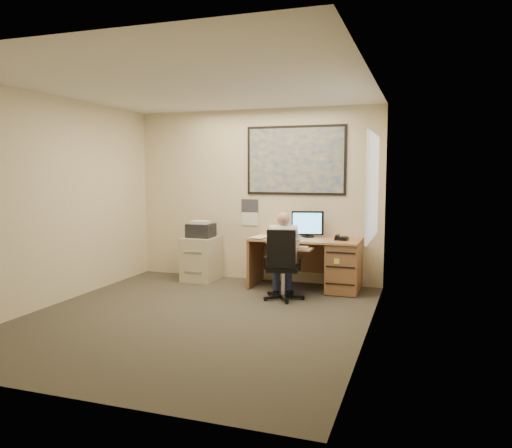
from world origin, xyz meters
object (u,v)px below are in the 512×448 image
(filing_cabinet, at_px, (201,255))
(office_chair, at_px, (282,279))
(desk, at_px, (328,260))
(person, at_px, (284,256))

(filing_cabinet, height_order, office_chair, office_chair)
(filing_cabinet, bearing_deg, desk, -0.69)
(desk, relative_size, person, 1.35)
(filing_cabinet, xyz_separation_m, office_chair, (1.56, -0.78, -0.13))
(desk, bearing_deg, person, -124.24)
(desk, xyz_separation_m, filing_cabinet, (-2.04, 0.02, -0.03))
(office_chair, relative_size, person, 0.82)
(person, bearing_deg, filing_cabinet, 137.67)
(desk, distance_m, person, 0.85)
(desk, bearing_deg, filing_cabinet, 179.57)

